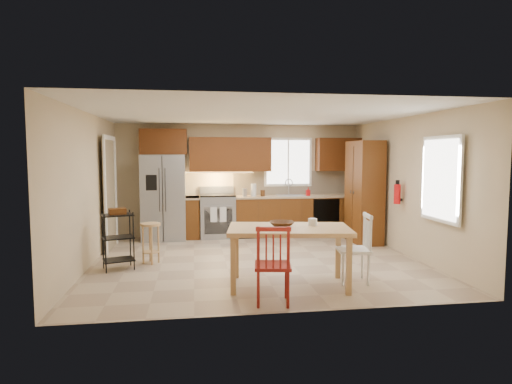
{
  "coord_description": "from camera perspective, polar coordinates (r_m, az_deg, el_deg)",
  "views": [
    {
      "loc": [
        -1.06,
        -7.19,
        1.82
      ],
      "look_at": [
        0.05,
        0.4,
        1.15
      ],
      "focal_mm": 30.0,
      "sensor_mm": 36.0,
      "label": 1
    }
  ],
  "objects": [
    {
      "name": "floor",
      "position": [
        7.49,
        0.08,
        -9.07
      ],
      "size": [
        5.5,
        5.5,
        0.0
      ],
      "primitive_type": "plane",
      "color": "tan",
      "rests_on": "ground"
    },
    {
      "name": "ceiling",
      "position": [
        7.3,
        0.08,
        10.34
      ],
      "size": [
        5.5,
        5.0,
        0.02
      ],
      "primitive_type": "cube",
      "color": "silver",
      "rests_on": "ground"
    },
    {
      "name": "wall_back",
      "position": [
        9.76,
        -2.06,
        1.64
      ],
      "size": [
        5.5,
        0.02,
        2.5
      ],
      "primitive_type": "cube",
      "color": "#CCB793",
      "rests_on": "ground"
    },
    {
      "name": "wall_front",
      "position": [
        4.84,
        4.42,
        -1.79
      ],
      "size": [
        5.5,
        0.02,
        2.5
      ],
      "primitive_type": "cube",
      "color": "#CCB793",
      "rests_on": "ground"
    },
    {
      "name": "wall_left",
      "position": [
        7.4,
        -21.47,
        0.23
      ],
      "size": [
        0.02,
        5.0,
        2.5
      ],
      "primitive_type": "cube",
      "color": "#CCB793",
      "rests_on": "ground"
    },
    {
      "name": "wall_right",
      "position": [
        8.16,
        19.57,
        0.7
      ],
      "size": [
        0.02,
        5.0,
        2.5
      ],
      "primitive_type": "cube",
      "color": "#CCB793",
      "rests_on": "ground"
    },
    {
      "name": "refrigerator",
      "position": [
        9.38,
        -12.18,
        -0.69
      ],
      "size": [
        0.92,
        0.75,
        1.82
      ],
      "primitive_type": "cube",
      "color": "gray",
      "rests_on": "floor"
    },
    {
      "name": "range_stove",
      "position": [
        9.48,
        -5.15,
        -3.27
      ],
      "size": [
        0.76,
        0.63,
        0.92
      ],
      "primitive_type": "cube",
      "color": "gray",
      "rests_on": "floor"
    },
    {
      "name": "base_cabinet_narrow",
      "position": [
        9.49,
        -8.48,
        -3.36
      ],
      "size": [
        0.3,
        0.6,
        0.9
      ],
      "primitive_type": "cube",
      "color": "#592D10",
      "rests_on": "floor"
    },
    {
      "name": "base_cabinet_run",
      "position": [
        9.77,
        5.69,
        -3.09
      ],
      "size": [
        2.92,
        0.6,
        0.9
      ],
      "primitive_type": "cube",
      "color": "#592D10",
      "rests_on": "floor"
    },
    {
      "name": "dishwasher",
      "position": [
        9.65,
        9.34,
        -3.23
      ],
      "size": [
        0.6,
        0.02,
        0.78
      ],
      "primitive_type": "cube",
      "color": "black",
      "rests_on": "floor"
    },
    {
      "name": "backsplash",
      "position": [
        9.98,
        5.33,
        1.27
      ],
      "size": [
        2.92,
        0.03,
        0.55
      ],
      "primitive_type": "cube",
      "color": "beige",
      "rests_on": "wall_back"
    },
    {
      "name": "upper_over_fridge",
      "position": [
        9.54,
        -12.24,
        6.56
      ],
      "size": [
        1.0,
        0.35,
        0.55
      ],
      "primitive_type": "cube",
      "color": "#582A0E",
      "rests_on": "wall_back"
    },
    {
      "name": "upper_left_block",
      "position": [
        9.55,
        -3.46,
        5.02
      ],
      "size": [
        1.8,
        0.35,
        0.75
      ],
      "primitive_type": "cube",
      "color": "#582A0E",
      "rests_on": "wall_back"
    },
    {
      "name": "upper_right_block",
      "position": [
        10.07,
        10.91,
        4.93
      ],
      "size": [
        1.0,
        0.35,
        0.75
      ],
      "primitive_type": "cube",
      "color": "#582A0E",
      "rests_on": "wall_back"
    },
    {
      "name": "window_back",
      "position": [
        9.91,
        4.29,
        4.0
      ],
      "size": [
        1.12,
        0.04,
        1.12
      ],
      "primitive_type": "cube",
      "color": "white",
      "rests_on": "wall_back"
    },
    {
      "name": "sink",
      "position": [
        9.68,
        4.62,
        -0.71
      ],
      "size": [
        0.62,
        0.46,
        0.16
      ],
      "primitive_type": "cube",
      "color": "gray",
      "rests_on": "base_cabinet_run"
    },
    {
      "name": "undercab_glow",
      "position": [
        9.51,
        -5.24,
        2.62
      ],
      "size": [
        1.6,
        0.3,
        0.01
      ],
      "primitive_type": "cube",
      "color": "#FFBF66",
      "rests_on": "wall_back"
    },
    {
      "name": "soap_bottle",
      "position": [
        9.66,
        6.96,
        0.06
      ],
      "size": [
        0.09,
        0.09,
        0.19
      ],
      "primitive_type": "imported",
      "color": "red",
      "rests_on": "base_cabinet_run"
    },
    {
      "name": "paper_towel",
      "position": [
        9.46,
        -0.32,
        0.27
      ],
      "size": [
        0.12,
        0.12,
        0.28
      ],
      "primitive_type": "cylinder",
      "color": "silver",
      "rests_on": "base_cabinet_run"
    },
    {
      "name": "canister_steel",
      "position": [
        9.44,
        -1.53,
        -0.05
      ],
      "size": [
        0.11,
        0.11,
        0.18
      ],
      "primitive_type": "cylinder",
      "color": "gray",
      "rests_on": "base_cabinet_run"
    },
    {
      "name": "canister_wood",
      "position": [
        9.47,
        0.9,
        -0.16
      ],
      "size": [
        0.1,
        0.1,
        0.14
      ],
      "primitive_type": "cylinder",
      "color": "#4A2B13",
      "rests_on": "base_cabinet_run"
    },
    {
      "name": "pantry",
      "position": [
        9.12,
        14.23,
        -0.0
      ],
      "size": [
        0.5,
        0.95,
        2.1
      ],
      "primitive_type": "cube",
      "color": "#592D10",
      "rests_on": "floor"
    },
    {
      "name": "fire_extinguisher",
      "position": [
        8.25,
        18.31,
        -0.27
      ],
      "size": [
        0.12,
        0.12,
        0.36
      ],
      "primitive_type": "cylinder",
      "color": "red",
      "rests_on": "wall_right"
    },
    {
      "name": "window_right",
      "position": [
        7.11,
        23.44,
        1.6
      ],
      "size": [
        0.04,
        1.02,
        1.32
      ],
      "primitive_type": "cube",
      "color": "white",
      "rests_on": "wall_right"
    },
    {
      "name": "doorway",
      "position": [
        8.67,
        -18.97,
        -0.37
      ],
      "size": [
        0.04,
        0.95,
        2.1
      ],
      "primitive_type": "cube",
      "color": "#8C7A59",
      "rests_on": "wall_left"
    },
    {
      "name": "dining_table",
      "position": [
        6.0,
        4.41,
        -8.66
      ],
      "size": [
        1.78,
        1.18,
        0.81
      ],
      "primitive_type": null,
      "rotation": [
        0.0,
        0.0,
        -0.15
      ],
      "color": "tan",
      "rests_on": "floor"
    },
    {
      "name": "chair_red",
      "position": [
        5.3,
        2.24,
        -9.58
      ],
      "size": [
        0.52,
        0.52,
        0.98
      ],
      "primitive_type": null,
      "rotation": [
        0.0,
        0.0,
        -0.15
      ],
      "color": "maroon",
      "rests_on": "floor"
    },
    {
      "name": "chair_white",
      "position": [
        6.3,
        12.84,
        -7.34
      ],
      "size": [
        0.52,
        0.52,
        0.98
      ],
      "primitive_type": null,
      "rotation": [
        0.0,
        0.0,
        1.42
      ],
      "color": "silver",
      "rests_on": "floor"
    },
    {
      "name": "table_bowl",
      "position": [
        5.9,
        3.45,
        -4.79
      ],
      "size": [
        0.38,
        0.38,
        0.08
      ],
      "primitive_type": "imported",
      "rotation": [
        0.0,
        0.0,
        -0.15
      ],
      "color": "#4A2B13",
      "rests_on": "dining_table"
    },
    {
      "name": "table_jar",
      "position": [
        6.1,
        7.56,
        -4.19
      ],
      "size": [
        0.15,
        0.15,
        0.15
      ],
      "primitive_type": "cylinder",
      "rotation": [
        0.0,
        0.0,
        -0.15
      ],
      "color": "silver",
      "rests_on": "dining_table"
    },
    {
      "name": "bar_stool",
      "position": [
        7.42,
        -13.85,
        -6.66
      ],
      "size": [
        0.33,
        0.33,
        0.68
      ],
      "primitive_type": null,
      "rotation": [
        0.0,
        0.0,
        0.0
      ],
      "color": "tan",
      "rests_on": "floor"
    },
    {
      "name": "utility_cart",
      "position": [
        7.15,
        -17.9,
        -6.18
      ],
      "size": [
        0.55,
        0.48,
        0.93
      ],
      "primitive_type": null,
      "rotation": [
        0.0,
        0.0,
        0.31
      ],
      "color": "black",
      "rests_on": "floor"
    }
  ]
}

